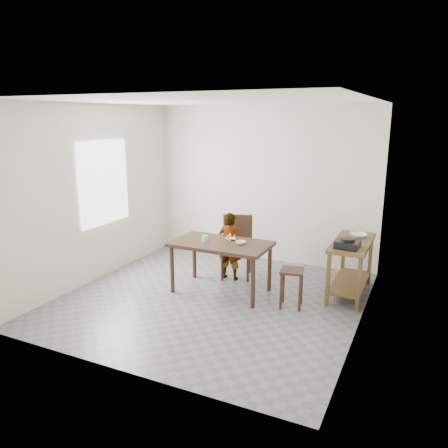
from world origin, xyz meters
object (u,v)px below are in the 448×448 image
at_px(dining_table, 221,267).
at_px(child, 230,246).
at_px(stool, 291,288).
at_px(prep_counter, 350,268).
at_px(dining_chair, 236,247).

relative_size(dining_table, child, 1.31).
relative_size(dining_table, stool, 2.64).
distance_m(dining_table, prep_counter, 1.86).
relative_size(dining_table, dining_chair, 1.44).
height_order(child, dining_chair, child).
height_order(dining_table, stool, dining_table).
distance_m(dining_chair, stool, 1.37).
bearing_deg(child, prep_counter, -176.08).
distance_m(prep_counter, dining_chair, 1.77).
height_order(dining_table, child, child).
bearing_deg(dining_table, stool, -3.88).
xyz_separation_m(prep_counter, dining_chair, (-1.77, -0.04, 0.09)).
relative_size(child, dining_chair, 1.10).
height_order(prep_counter, stool, prep_counter).
bearing_deg(dining_table, child, 101.14).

